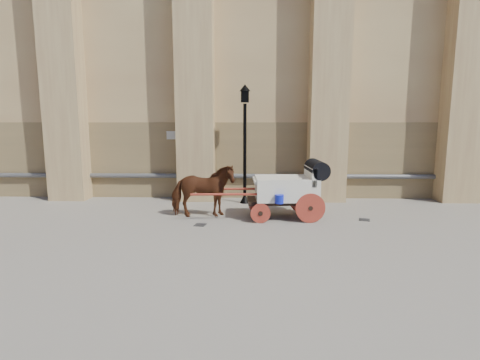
{
  "coord_description": "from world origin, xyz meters",
  "views": [
    {
      "loc": [
        1.06,
        -10.75,
        3.06
      ],
      "look_at": [
        0.76,
        0.9,
        1.21
      ],
      "focal_mm": 28.0,
      "sensor_mm": 36.0,
      "label": 1
    }
  ],
  "objects": [
    {
      "name": "street_lamp",
      "position": [
        0.88,
        3.05,
        2.33
      ],
      "size": [
        0.41,
        0.41,
        4.36
      ],
      "color": "black",
      "rests_on": "ground"
    },
    {
      "name": "drain_grate_far",
      "position": [
        4.65,
        0.67,
        0.01
      ],
      "size": [
        0.4,
        0.4,
        0.01
      ],
      "primitive_type": "cube",
      "rotation": [
        0.0,
        0.0,
        -0.3
      ],
      "color": "black",
      "rests_on": "ground"
    },
    {
      "name": "carriage",
      "position": [
        2.36,
        0.9,
        0.99
      ],
      "size": [
        4.26,
        1.56,
        1.84
      ],
      "rotation": [
        0.0,
        0.0,
        0.05
      ],
      "color": "black",
      "rests_on": "ground"
    },
    {
      "name": "horse",
      "position": [
        -0.43,
        0.91,
        0.85
      ],
      "size": [
        2.09,
        1.1,
        1.7
      ],
      "primitive_type": "imported",
      "rotation": [
        0.0,
        0.0,
        1.67
      ],
      "color": "#592A11",
      "rests_on": "ground"
    },
    {
      "name": "drain_grate_near",
      "position": [
        -0.4,
        -0.04,
        0.01
      ],
      "size": [
        0.38,
        0.38,
        0.01
      ],
      "primitive_type": "cube",
      "rotation": [
        0.0,
        0.0,
        -0.19
      ],
      "color": "black",
      "rests_on": "ground"
    },
    {
      "name": "ground",
      "position": [
        0.0,
        0.0,
        0.0
      ],
      "size": [
        90.0,
        90.0,
        0.0
      ],
      "primitive_type": "plane",
      "color": "slate",
      "rests_on": "ground"
    }
  ]
}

